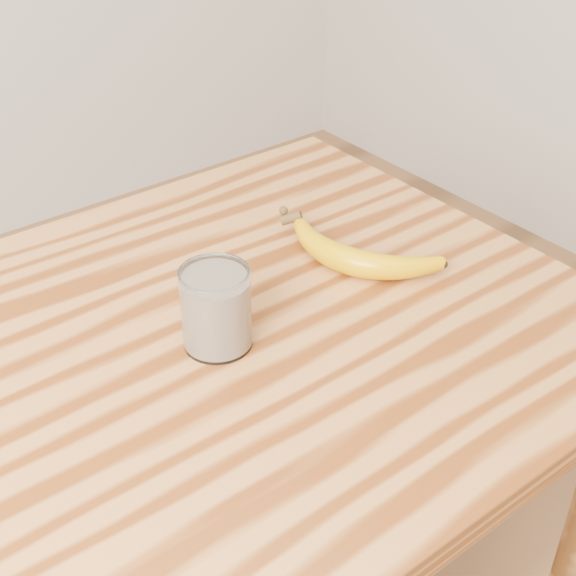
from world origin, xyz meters
TOP-DOWN VIEW (x-y plane):
  - table at (0.00, 0.00)m, footprint 1.20×0.80m
  - smoothie_glass at (0.10, -0.02)m, footprint 0.09×0.09m
  - banana at (0.34, 0.00)m, footprint 0.24×0.35m

SIDE VIEW (x-z plane):
  - table at x=0.00m, z-range 0.32..1.22m
  - banana at x=0.34m, z-range 0.90..0.94m
  - smoothie_glass at x=0.10m, z-range 0.90..1.01m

